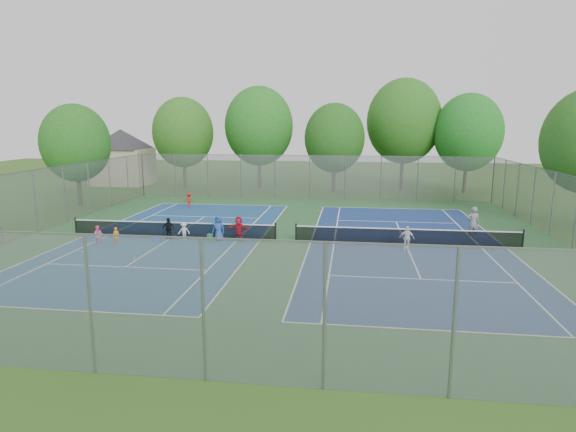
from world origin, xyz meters
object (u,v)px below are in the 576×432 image
object	(u,v)px
net_left	(173,230)
ball_crate	(158,240)
instructor	(473,223)
net_right	(406,237)
ball_hopper	(210,238)

from	to	relation	value
net_left	ball_crate	world-z (taller)	net_left
ball_crate	instructor	bearing A→B (deg)	10.22
ball_crate	net_right	bearing A→B (deg)	5.68
net_left	instructor	bearing A→B (deg)	6.01
net_left	net_right	distance (m)	14.00
net_right	ball_crate	distance (m)	14.48
ball_hopper	instructor	bearing A→B (deg)	10.74
net_left	ball_crate	bearing A→B (deg)	-105.67
net_left	net_right	xyz separation A→B (m)	(14.00, 0.00, 0.00)
net_right	ball_hopper	distance (m)	11.40
net_right	instructor	bearing A→B (deg)	24.85
ball_hopper	instructor	size ratio (longest dim) A/B	0.25
net_right	ball_crate	world-z (taller)	net_right
net_left	instructor	world-z (taller)	instructor
net_left	instructor	xyz separation A→B (m)	(18.12, 1.91, 0.54)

